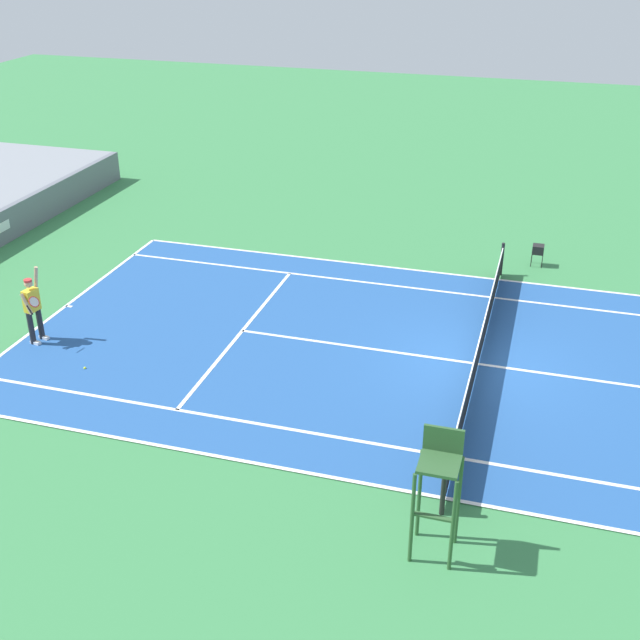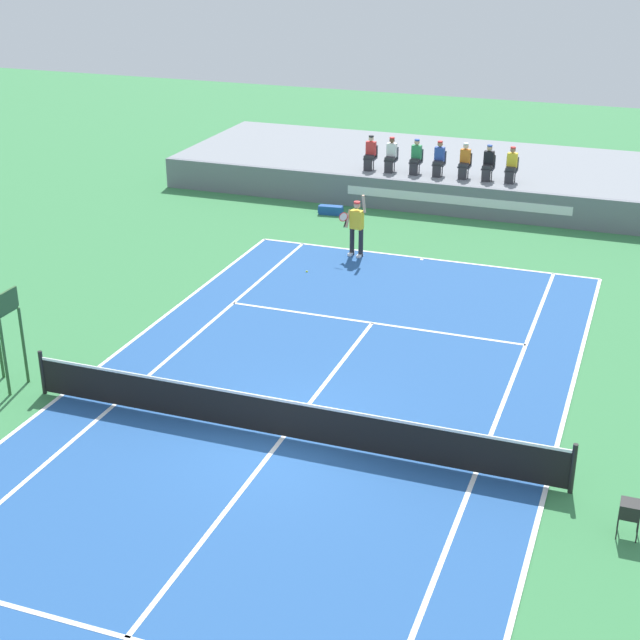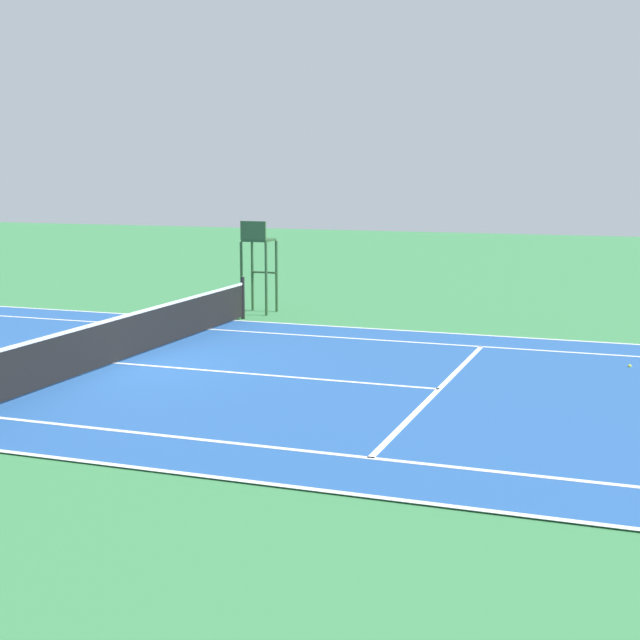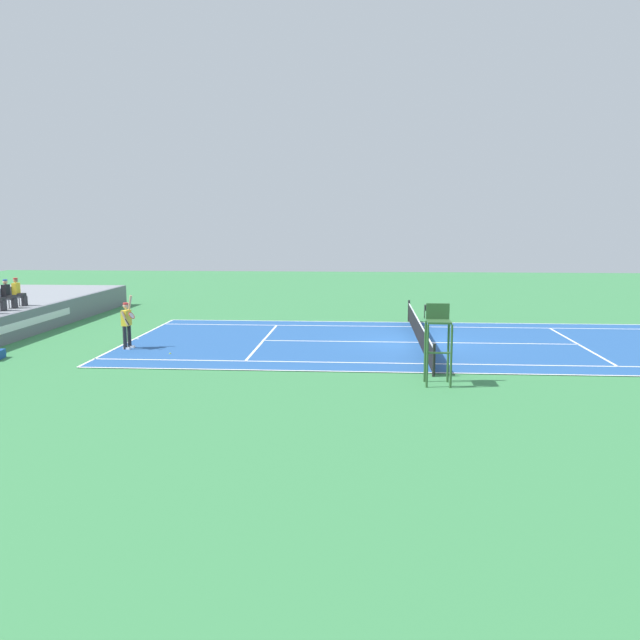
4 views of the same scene
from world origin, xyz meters
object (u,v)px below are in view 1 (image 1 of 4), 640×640
object	(u,v)px
umpire_chair	(439,479)
ball_hopper	(538,249)
tennis_player	(33,308)
tennis_ball	(85,368)

from	to	relation	value
umpire_chair	ball_hopper	distance (m)	14.04
umpire_chair	tennis_player	bearing A→B (deg)	67.03
tennis_player	tennis_ball	distance (m)	2.38
umpire_chair	ball_hopper	size ratio (longest dim) A/B	3.49
tennis_player	tennis_ball	size ratio (longest dim) A/B	30.63
tennis_player	umpire_chair	xyz separation A→B (m)	(-4.83, -11.40, 0.56)
tennis_player	umpire_chair	distance (m)	12.40
tennis_ball	tennis_player	bearing A→B (deg)	64.32
tennis_ball	ball_hopper	size ratio (longest dim) A/B	0.10
tennis_ball	umpire_chair	bearing A→B (deg)	-112.39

